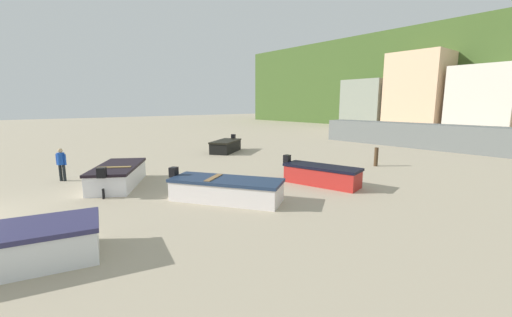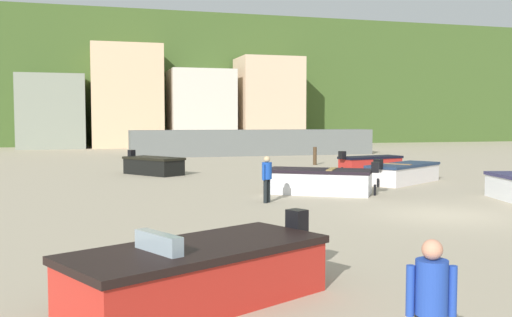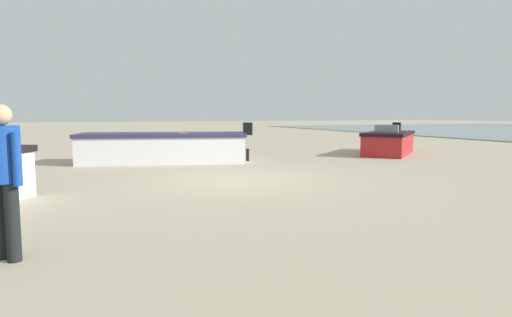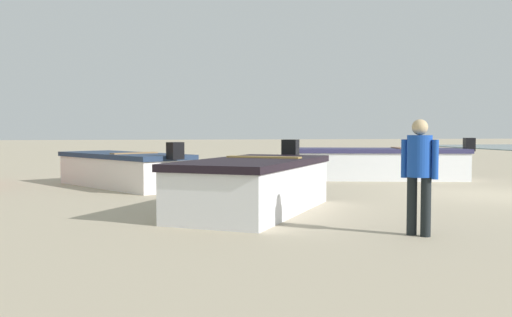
% 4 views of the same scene
% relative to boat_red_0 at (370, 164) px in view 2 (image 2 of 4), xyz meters
% --- Properties ---
extents(ground_plane, '(160.00, 160.00, 0.00)m').
position_rel_boat_red_0_xyz_m(ground_plane, '(-4.25, -13.14, -0.47)').
color(ground_plane, tan).
extents(headland_hill, '(90.00, 32.00, 14.93)m').
position_rel_boat_red_0_xyz_m(headland_hill, '(-4.25, 52.86, 7.00)').
color(headland_hill, '#3C5624').
rests_on(headland_hill, ground).
extents(harbor_pier, '(19.74, 2.40, 2.05)m').
position_rel_boat_red_0_xyz_m(harbor_pier, '(-1.69, 16.86, 0.56)').
color(harbor_pier, slate).
rests_on(harbor_pier, ground).
extents(townhouse_far_left, '(6.44, 5.69, 7.34)m').
position_rel_boat_red_0_xyz_m(townhouse_far_left, '(-18.03, 33.71, 3.20)').
color(townhouse_far_left, gray).
rests_on(townhouse_far_left, ground).
extents(townhouse_left, '(7.10, 6.42, 10.51)m').
position_rel_boat_red_0_xyz_m(townhouse_left, '(-10.70, 34.07, 4.79)').
color(townhouse_left, '#DAB18A').
rests_on(townhouse_left, ground).
extents(townhouse_centre_right, '(6.72, 6.12, 8.15)m').
position_rel_boat_red_0_xyz_m(townhouse_centre_right, '(-2.90, 33.92, 3.61)').
color(townhouse_centre_right, beige).
rests_on(townhouse_centre_right, ground).
extents(townhouse_right, '(6.78, 5.57, 9.67)m').
position_rel_boat_red_0_xyz_m(townhouse_right, '(4.69, 33.64, 4.37)').
color(townhouse_right, '#D4B290').
rests_on(townhouse_right, ground).
extents(boat_red_0, '(3.90, 2.01, 1.23)m').
position_rel_boat_red_0_xyz_m(boat_red_0, '(0.00, 0.00, 0.00)').
color(boat_red_0, '#B22520').
rests_on(boat_red_0, ground).
extents(boat_black_1, '(3.12, 3.59, 1.24)m').
position_rel_boat_red_0_xyz_m(boat_black_1, '(-11.29, 2.35, 0.00)').
color(boat_black_1, black).
rests_on(boat_black_1, ground).
extents(boat_white_2, '(4.34, 3.60, 1.27)m').
position_rel_boat_red_0_xyz_m(boat_white_2, '(-5.93, -7.35, 0.02)').
color(boat_white_2, white).
rests_on(boat_white_2, ground).
extents(boat_white_4, '(4.51, 3.69, 1.20)m').
position_rel_boat_red_0_xyz_m(boat_white_4, '(-0.82, -4.83, -0.02)').
color(boat_white_4, silver).
rests_on(boat_white_4, ground).
extents(boat_red_6, '(4.50, 3.40, 1.25)m').
position_rel_boat_red_0_xyz_m(boat_red_6, '(-12.89, -19.50, 0.01)').
color(boat_red_6, red).
rests_on(boat_red_6, ground).
extents(mooring_post_near_water, '(0.23, 0.23, 1.14)m').
position_rel_boat_red_0_xyz_m(mooring_post_near_water, '(-0.74, 6.14, 0.10)').
color(mooring_post_near_water, '#45311F').
rests_on(mooring_post_near_water, ground).
extents(beach_walker_foreground, '(0.53, 0.43, 1.62)m').
position_rel_boat_red_0_xyz_m(beach_walker_foreground, '(-11.05, -23.02, 0.49)').
color(beach_walker_foreground, black).
rests_on(beach_walker_foreground, ground).
extents(beach_walker_distant, '(0.48, 0.48, 1.62)m').
position_rel_boat_red_0_xyz_m(beach_walker_distant, '(-8.62, -9.18, 0.49)').
color(beach_walker_distant, black).
rests_on(beach_walker_distant, ground).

